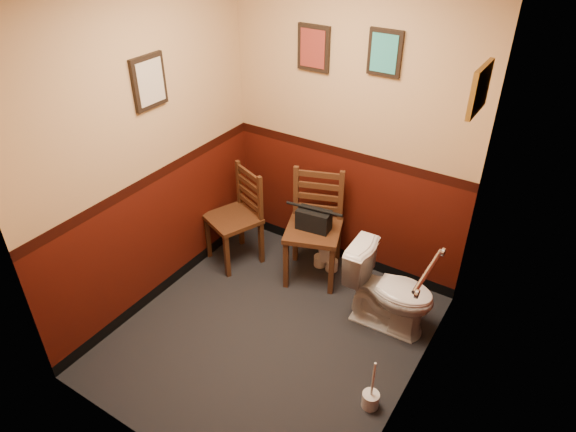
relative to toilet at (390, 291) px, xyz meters
The scene contains 16 objects.
floor 1.01m from the toilet, 139.46° to the right, with size 2.20×2.40×0.00m, color black.
wall_back 1.37m from the toilet, 140.94° to the left, with size 2.20×2.70×0.00m, color #3B0E07.
wall_front 2.20m from the toilet, 111.63° to the right, with size 2.20×2.70×0.00m, color #3B0E07.
wall_left 2.17m from the toilet, 161.31° to the right, with size 2.40×2.70×0.00m, color #3B0E07.
wall_right 1.24m from the toilet, 58.32° to the right, with size 2.40×2.70×0.00m, color #3B0E07.
grab_bar 0.79m from the toilet, 46.31° to the right, with size 0.05×0.56×0.06m.
framed_print_back_a 2.01m from the toilet, 152.22° to the left, with size 0.28×0.04×0.36m.
framed_print_back_b 1.81m from the toilet, 129.82° to the left, with size 0.26×0.04×0.34m.
framed_print_left 2.40m from the toilet, 164.01° to the right, with size 0.04×0.30×0.38m.
framed_print_right 1.74m from the toilet, ahead, with size 0.04×0.34×0.28m.
toilet is the anchor object (origin of this frame).
toilet_brush 0.88m from the toilet, 74.20° to the right, with size 0.12×0.12×0.43m.
chair_left 1.56m from the toilet, behind, with size 0.56×0.56×0.92m.
chair_right 0.89m from the toilet, 163.41° to the left, with size 0.60×0.60×1.00m.
handbag 0.89m from the toilet, 165.87° to the left, with size 0.31×0.18×0.21m.
tp_stack 0.88m from the toilet, 154.60° to the left, with size 0.24×0.15×0.31m.
Camera 1 is at (1.68, -2.41, 3.04)m, focal length 32.00 mm.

